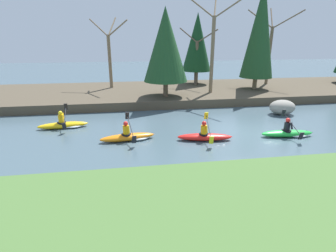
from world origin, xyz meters
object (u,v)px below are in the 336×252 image
object	(u,v)px
kayaker_middle	(205,136)
boulder_midstream	(282,107)
kayaker_far_back	(65,124)
kayaker_lead	(289,133)
kayaker_trailing	(130,136)

from	to	relation	value
kayaker_middle	boulder_midstream	xyz separation A→B (m)	(6.41, 3.77, 0.26)
kayaker_far_back	boulder_midstream	xyz separation A→B (m)	(13.74, 0.73, 0.29)
kayaker_lead	kayaker_trailing	distance (m)	8.23
kayaker_lead	kayaker_far_back	bearing A→B (deg)	169.17
kayaker_trailing	kayaker_far_back	distance (m)	4.37
kayaker_lead	boulder_midstream	distance (m)	4.37
kayaker_lead	kayaker_middle	distance (m)	4.47
kayaker_middle	kayaker_far_back	xyz separation A→B (m)	(-7.33, 3.04, -0.02)
kayaker_lead	kayaker_far_back	size ratio (longest dim) A/B	1.00
kayaker_lead	kayaker_far_back	world-z (taller)	same
kayaker_middle	kayaker_trailing	distance (m)	3.77
boulder_midstream	kayaker_trailing	bearing A→B (deg)	-162.57
kayaker_trailing	kayaker_far_back	size ratio (longest dim) A/B	1.00
kayaker_middle	kayaker_trailing	world-z (taller)	same
kayaker_lead	kayaker_middle	bearing A→B (deg)	-177.58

